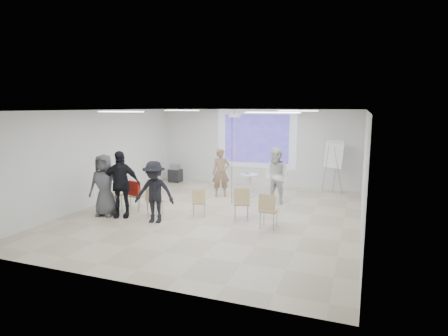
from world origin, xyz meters
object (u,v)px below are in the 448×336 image
(audience_left, at_px, (120,179))
(flipchart_easel, at_px, (334,155))
(pedestal_table, at_px, (249,183))
(av_cart, at_px, (175,174))
(player_right, at_px, (277,173))
(chair_far_left, at_px, (110,193))
(player_left, at_px, (221,170))
(chair_right_inner, at_px, (242,201))
(chair_center, at_px, (199,200))
(chair_right_far, at_px, (268,208))
(audience_outer, at_px, (104,182))
(chair_left_inner, at_px, (153,200))
(chair_left_mid, at_px, (137,194))
(laptop, at_px, (155,200))
(audience_mid, at_px, (154,188))

(audience_left, distance_m, flipchart_easel, 7.42)
(pedestal_table, relative_size, av_cart, 1.05)
(player_right, height_order, chair_far_left, player_right)
(player_left, distance_m, chair_right_inner, 2.89)
(pedestal_table, distance_m, flipchart_easel, 3.20)
(chair_center, distance_m, flipchart_easel, 5.53)
(chair_right_far, height_order, audience_outer, audience_outer)
(pedestal_table, height_order, chair_right_inner, chair_right_inner)
(chair_center, distance_m, chair_right_inner, 1.24)
(audience_left, bearing_deg, player_right, 18.28)
(chair_left_inner, relative_size, chair_right_far, 0.86)
(player_right, bearing_deg, chair_center, -106.21)
(chair_left_mid, height_order, audience_outer, audience_outer)
(chair_left_inner, distance_m, chair_center, 1.32)
(pedestal_table, relative_size, player_left, 0.42)
(chair_center, bearing_deg, laptop, 168.43)
(chair_center, bearing_deg, player_left, 73.90)
(audience_left, xyz_separation_m, audience_mid, (1.17, -0.13, -0.13))
(av_cart, bearing_deg, player_left, -27.79)
(chair_right_inner, relative_size, laptop, 3.18)
(player_left, xyz_separation_m, flipchart_easel, (3.62, 1.79, 0.45))
(chair_center, height_order, chair_right_far, chair_right_far)
(pedestal_table, bearing_deg, chair_center, -101.89)
(pedestal_table, distance_m, chair_left_inner, 3.78)
(audience_left, bearing_deg, chair_far_left, 134.95)
(player_left, distance_m, audience_mid, 3.46)
(player_right, relative_size, audience_outer, 1.01)
(player_right, distance_m, chair_right_inner, 2.27)
(chair_right_inner, xyz_separation_m, laptop, (-2.51, -0.33, -0.12))
(chair_right_inner, bearing_deg, chair_center, 164.41)
(chair_center, relative_size, chair_right_far, 0.87)
(chair_left_inner, distance_m, audience_left, 1.10)
(player_right, relative_size, chair_far_left, 2.01)
(chair_left_inner, height_order, audience_left, audience_left)
(laptop, height_order, flipchart_easel, flipchart_easel)
(audience_left, bearing_deg, chair_center, -0.17)
(chair_far_left, height_order, chair_center, chair_far_left)
(chair_left_mid, xyz_separation_m, chair_left_inner, (0.73, -0.25, -0.06))
(chair_far_left, xyz_separation_m, av_cart, (-0.29, 4.71, -0.24))
(pedestal_table, relative_size, chair_left_mid, 0.88)
(audience_mid, distance_m, audience_outer, 1.68)
(audience_left, bearing_deg, audience_mid, -26.36)
(chair_center, xyz_separation_m, audience_outer, (-2.59, -0.80, 0.52))
(pedestal_table, relative_size, audience_left, 0.36)
(audience_outer, bearing_deg, chair_left_mid, 38.87)
(laptop, bearing_deg, player_left, -103.09)
(audience_outer, bearing_deg, chair_left_inner, 7.74)
(chair_right_far, bearing_deg, audience_mid, -168.66)
(chair_far_left, relative_size, laptop, 3.42)
(pedestal_table, bearing_deg, chair_far_left, -133.82)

